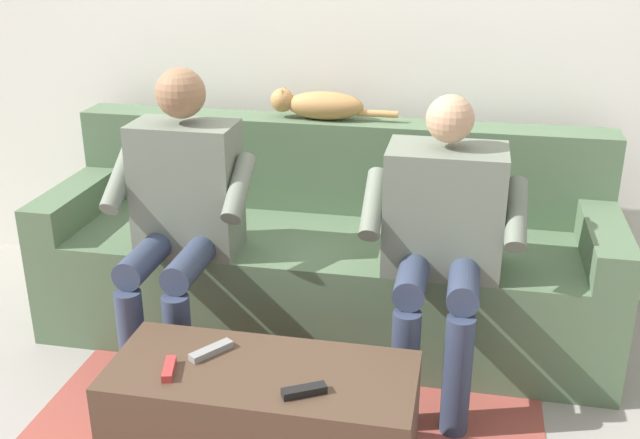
{
  "coord_description": "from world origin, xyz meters",
  "views": [
    {
      "loc": [
        -0.56,
        2.81,
        1.69
      ],
      "look_at": [
        0.0,
        0.02,
        0.56
      ],
      "focal_mm": 42.57,
      "sensor_mm": 36.0,
      "label": 1
    }
  ],
  "objects": [
    {
      "name": "ground_plane",
      "position": [
        0.0,
        0.6,
        0.0
      ],
      "size": [
        8.0,
        8.0,
        0.0
      ],
      "primitive_type": "plane",
      "color": "gray"
    },
    {
      "name": "back_wall",
      "position": [
        0.0,
        -0.66,
        1.33
      ],
      "size": [
        5.22,
        0.06,
        2.66
      ],
      "primitive_type": "cube",
      "color": "silver",
      "rests_on": "ground"
    },
    {
      "name": "couch",
      "position": [
        0.0,
        -0.15,
        0.31
      ],
      "size": [
        2.37,
        0.79,
        0.86
      ],
      "color": "#516B4C",
      "rests_on": "ground"
    },
    {
      "name": "coffee_table",
      "position": [
        0.0,
        0.92,
        0.21
      ],
      "size": [
        0.94,
        0.41,
        0.42
      ],
      "color": "#4C3828",
      "rests_on": "ground"
    },
    {
      "name": "person_left_seated",
      "position": [
        -0.5,
        0.22,
        0.64
      ],
      "size": [
        0.58,
        0.58,
        1.12
      ],
      "color": "slate",
      "rests_on": "ground"
    },
    {
      "name": "person_right_seated",
      "position": [
        0.5,
        0.26,
        0.66
      ],
      "size": [
        0.55,
        0.57,
        1.18
      ],
      "color": "slate",
      "rests_on": "ground"
    },
    {
      "name": "cat_on_backrest",
      "position": [
        0.09,
        -0.4,
        0.93
      ],
      "size": [
        0.57,
        0.13,
        0.13
      ],
      "color": "#B7844C",
      "rests_on": "couch"
    },
    {
      "name": "remote_black",
      "position": [
        -0.16,
        1.02,
        0.43
      ],
      "size": [
        0.13,
        0.1,
        0.02
      ],
      "primitive_type": "cube",
      "rotation": [
        0.0,
        0.0,
        0.51
      ],
      "color": "black",
      "rests_on": "coffee_table"
    },
    {
      "name": "remote_red",
      "position": [
        0.27,
        0.99,
        0.43
      ],
      "size": [
        0.06,
        0.12,
        0.02
      ],
      "primitive_type": "cube",
      "rotation": [
        0.0,
        0.0,
        1.82
      ],
      "color": "#B73333",
      "rests_on": "coffee_table"
    },
    {
      "name": "remote_gray",
      "position": [
        0.18,
        0.86,
        0.43
      ],
      "size": [
        0.12,
        0.14,
        0.02
      ],
      "primitive_type": "cube",
      "rotation": [
        0.0,
        0.0,
        4.09
      ],
      "color": "gray",
      "rests_on": "coffee_table"
    }
  ]
}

